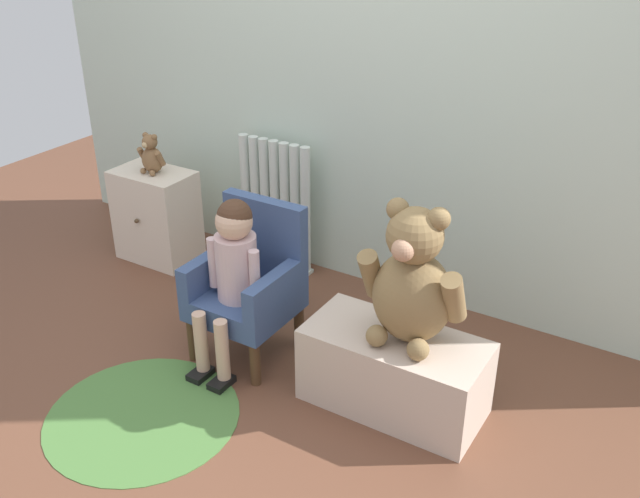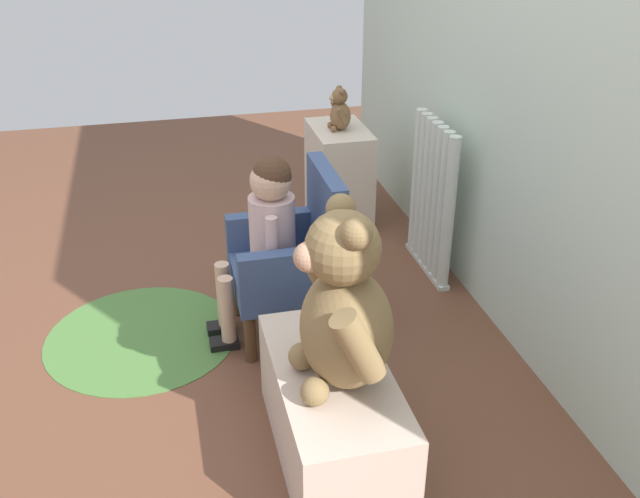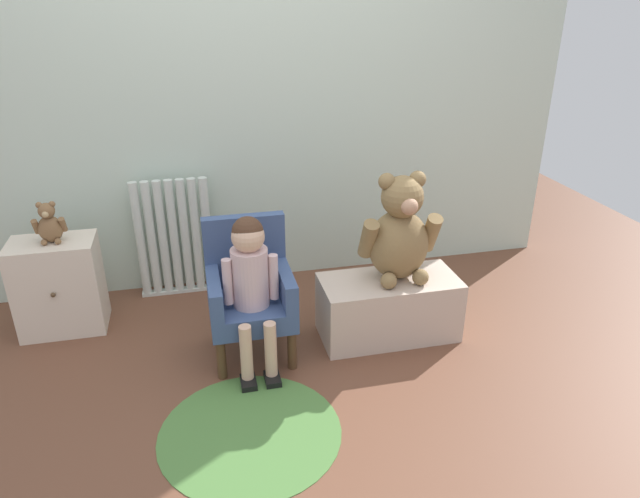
# 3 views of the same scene
# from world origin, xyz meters

# --- Properties ---
(ground_plane) EXTENTS (6.00, 6.00, 0.00)m
(ground_plane) POSITION_xyz_m (0.00, 0.00, 0.00)
(ground_plane) COLOR brown
(back_wall) EXTENTS (3.80, 0.05, 2.40)m
(back_wall) POSITION_xyz_m (0.00, 1.28, 1.20)
(back_wall) COLOR silver
(back_wall) RESTS_ON ground_plane
(radiator) EXTENTS (0.43, 0.05, 0.69)m
(radiator) POSITION_xyz_m (-0.47, 1.16, 0.34)
(radiator) COLOR silver
(radiator) RESTS_ON ground_plane
(small_dresser) EXTENTS (0.42, 0.29, 0.50)m
(small_dresser) POSITION_xyz_m (-1.06, 0.89, 0.25)
(small_dresser) COLOR beige
(small_dresser) RESTS_ON ground_plane
(child_armchair) EXTENTS (0.39, 0.39, 0.66)m
(child_armchair) POSITION_xyz_m (-0.12, 0.47, 0.33)
(child_armchair) COLOR #394E7B
(child_armchair) RESTS_ON ground_plane
(child_figure) EXTENTS (0.25, 0.35, 0.73)m
(child_figure) POSITION_xyz_m (-0.12, 0.36, 0.48)
(child_figure) COLOR beige
(child_figure) RESTS_ON ground_plane
(low_bench) EXTENTS (0.69, 0.33, 0.32)m
(low_bench) POSITION_xyz_m (0.58, 0.44, 0.16)
(low_bench) COLOR beige
(low_bench) RESTS_ON ground_plane
(large_teddy_bear) EXTENTS (0.40, 0.28, 0.55)m
(large_teddy_bear) POSITION_xyz_m (0.62, 0.46, 0.56)
(large_teddy_bear) COLOR olive
(large_teddy_bear) RESTS_ON low_bench
(small_teddy_bear) EXTENTS (0.15, 0.11, 0.21)m
(small_teddy_bear) POSITION_xyz_m (-1.04, 0.89, 0.59)
(small_teddy_bear) COLOR brown
(small_teddy_bear) RESTS_ON small_dresser
(floor_rug) EXTENTS (0.74, 0.74, 0.01)m
(floor_rug) POSITION_xyz_m (-0.21, -0.13, 0.00)
(floor_rug) COLOR #497738
(floor_rug) RESTS_ON ground_plane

